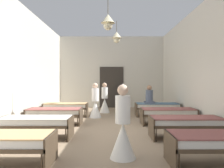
# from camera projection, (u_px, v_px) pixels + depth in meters

# --- Properties ---
(ground_plane) EXTENTS (6.73, 12.83, 0.10)m
(ground_plane) POSITION_uv_depth(u_px,v_px,m) (112.00, 132.00, 6.86)
(ground_plane) COLOR #8C755B
(room_shell) EXTENTS (6.53, 12.43, 4.21)m
(room_shell) POSITION_uv_depth(u_px,v_px,m) (112.00, 66.00, 8.18)
(room_shell) COLOR beige
(room_shell) RESTS_ON ground
(bed_left_row_0) EXTENTS (1.90, 0.84, 0.57)m
(bed_left_row_0) POSITION_uv_depth(u_px,v_px,m) (2.00, 141.00, 4.02)
(bed_left_row_0) COLOR #473828
(bed_left_row_0) RESTS_ON ground
(bed_right_row_0) EXTENTS (1.90, 0.84, 0.57)m
(bed_right_row_0) POSITION_uv_depth(u_px,v_px,m) (222.00, 141.00, 4.00)
(bed_right_row_0) COLOR #473828
(bed_right_row_0) RESTS_ON ground
(bed_left_row_1) EXTENTS (1.90, 0.84, 0.57)m
(bed_left_row_1) POSITION_uv_depth(u_px,v_px,m) (37.00, 122.00, 5.92)
(bed_left_row_1) COLOR #473828
(bed_left_row_1) RESTS_ON ground
(bed_right_row_1) EXTENTS (1.90, 0.84, 0.57)m
(bed_right_row_1) POSITION_uv_depth(u_px,v_px,m) (187.00, 122.00, 5.90)
(bed_right_row_1) COLOR #473828
(bed_right_row_1) RESTS_ON ground
(bed_left_row_2) EXTENTS (1.90, 0.84, 0.57)m
(bed_left_row_2) POSITION_uv_depth(u_px,v_px,m) (56.00, 112.00, 7.82)
(bed_left_row_2) COLOR #473828
(bed_left_row_2) RESTS_ON ground
(bed_right_row_2) EXTENTS (1.90, 0.84, 0.57)m
(bed_right_row_2) POSITION_uv_depth(u_px,v_px,m) (169.00, 112.00, 7.80)
(bed_right_row_2) COLOR #473828
(bed_right_row_2) RESTS_ON ground
(bed_left_row_3) EXTENTS (1.90, 0.84, 0.57)m
(bed_left_row_3) POSITION_uv_depth(u_px,v_px,m) (67.00, 106.00, 9.72)
(bed_left_row_3) COLOR #473828
(bed_left_row_3) RESTS_ON ground
(bed_right_row_3) EXTENTS (1.90, 0.84, 0.57)m
(bed_right_row_3) POSITION_uv_depth(u_px,v_px,m) (158.00, 106.00, 9.70)
(bed_right_row_3) COLOR #473828
(bed_right_row_3) RESTS_ON ground
(nurse_near_aisle) EXTENTS (0.52, 0.52, 1.49)m
(nurse_near_aisle) POSITION_uv_depth(u_px,v_px,m) (96.00, 105.00, 9.32)
(nurse_near_aisle) COLOR white
(nurse_near_aisle) RESTS_ON ground
(nurse_mid_aisle) EXTENTS (0.52, 0.52, 1.49)m
(nurse_mid_aisle) POSITION_uv_depth(u_px,v_px,m) (105.00, 102.00, 10.78)
(nurse_mid_aisle) COLOR white
(nurse_mid_aisle) RESTS_ON ground
(nurse_far_aisle) EXTENTS (0.52, 0.52, 1.49)m
(nurse_far_aisle) POSITION_uv_depth(u_px,v_px,m) (124.00, 132.00, 4.36)
(nurse_far_aisle) COLOR white
(nurse_far_aisle) RESTS_ON ground
(patient_seated_primary) EXTENTS (0.44, 0.44, 0.80)m
(patient_seated_primary) POSITION_uv_depth(u_px,v_px,m) (150.00, 97.00, 9.63)
(patient_seated_primary) COLOR #515B70
(patient_seated_primary) RESTS_ON bed_right_row_3
(potted_plant) EXTENTS (0.49, 0.49, 1.19)m
(potted_plant) POSITION_uv_depth(u_px,v_px,m) (123.00, 98.00, 11.39)
(potted_plant) COLOR brown
(potted_plant) RESTS_ON ground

